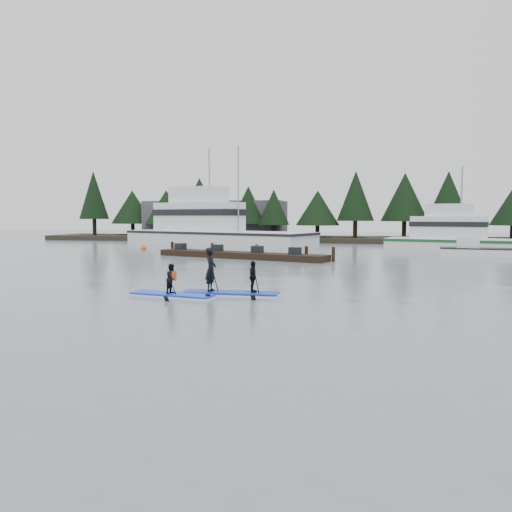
% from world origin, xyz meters
% --- Properties ---
extents(ground, '(160.00, 160.00, 0.00)m').
position_xyz_m(ground, '(0.00, 0.00, 0.00)').
color(ground, slate).
rests_on(ground, ground).
extents(far_shore, '(70.00, 8.00, 0.60)m').
position_xyz_m(far_shore, '(0.00, 42.00, 0.30)').
color(far_shore, '#2D281E').
rests_on(far_shore, ground).
extents(treeline, '(60.00, 4.00, 8.00)m').
position_xyz_m(treeline, '(0.00, 42.00, 0.00)').
color(treeline, black).
rests_on(treeline, ground).
extents(waterfront_building, '(18.00, 6.00, 5.00)m').
position_xyz_m(waterfront_building, '(-14.00, 44.00, 2.50)').
color(waterfront_building, '#4C4C51').
rests_on(waterfront_building, ground).
extents(fishing_boat_large, '(21.39, 12.65, 11.33)m').
position_xyz_m(fishing_boat_large, '(-10.49, 31.69, 0.89)').
color(fishing_boat_large, silver).
rests_on(fishing_boat_large, ground).
extents(fishing_boat_medium, '(14.43, 7.23, 8.35)m').
position_xyz_m(fishing_boat_medium, '(13.67, 28.47, 0.59)').
color(fishing_boat_medium, silver).
rests_on(fishing_boat_medium, ground).
extents(skiff, '(5.81, 2.42, 0.66)m').
position_xyz_m(skiff, '(13.81, 22.55, 0.33)').
color(skiff, silver).
rests_on(skiff, ground).
extents(floating_dock, '(13.52, 5.78, 0.45)m').
position_xyz_m(floating_dock, '(-3.74, 17.07, 0.23)').
color(floating_dock, black).
rests_on(floating_dock, ground).
extents(buoy_a, '(0.52, 0.52, 0.52)m').
position_xyz_m(buoy_a, '(-14.53, 23.73, 0.00)').
color(buoy_a, '#FF470C').
rests_on(buoy_a, ground).
extents(buoy_c, '(0.61, 0.61, 0.61)m').
position_xyz_m(buoy_c, '(12.51, 24.48, 0.00)').
color(buoy_c, '#FF470C').
rests_on(buoy_c, ground).
extents(buoy_b, '(0.55, 0.55, 0.55)m').
position_xyz_m(buoy_b, '(-3.31, 21.63, 0.00)').
color(buoy_b, '#FF470C').
rests_on(buoy_b, ground).
extents(paddleboard_solo, '(3.45, 1.36, 1.77)m').
position_xyz_m(paddleboard_solo, '(-1.87, -0.43, 0.36)').
color(paddleboard_solo, blue).
rests_on(paddleboard_solo, ground).
extents(paddleboard_duo, '(3.83, 1.23, 2.32)m').
position_xyz_m(paddleboard_duo, '(0.12, 0.44, 0.58)').
color(paddleboard_duo, '#1131A8').
rests_on(paddleboard_duo, ground).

